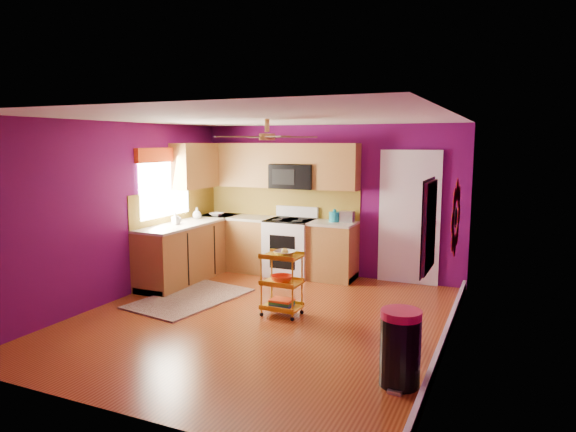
% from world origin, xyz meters
% --- Properties ---
extents(ground, '(5.00, 5.00, 0.00)m').
position_xyz_m(ground, '(0.00, 0.00, 0.00)').
color(ground, maroon).
rests_on(ground, ground).
extents(room_envelope, '(4.54, 5.04, 2.52)m').
position_xyz_m(room_envelope, '(0.03, 0.00, 1.63)').
color(room_envelope, '#5C0A52').
rests_on(room_envelope, ground).
extents(lower_cabinets, '(2.81, 2.31, 0.94)m').
position_xyz_m(lower_cabinets, '(-1.35, 1.82, 0.43)').
color(lower_cabinets, brown).
rests_on(lower_cabinets, ground).
extents(electric_range, '(0.76, 0.66, 1.13)m').
position_xyz_m(electric_range, '(-0.55, 2.17, 0.48)').
color(electric_range, white).
rests_on(electric_range, ground).
extents(upper_cabinetry, '(2.80, 2.30, 1.26)m').
position_xyz_m(upper_cabinetry, '(-1.24, 2.17, 1.80)').
color(upper_cabinetry, brown).
rests_on(upper_cabinetry, ground).
extents(left_window, '(0.08, 1.35, 1.08)m').
position_xyz_m(left_window, '(-2.22, 1.05, 1.74)').
color(left_window, white).
rests_on(left_window, ground).
extents(panel_door, '(0.95, 0.11, 2.15)m').
position_xyz_m(panel_door, '(1.35, 2.47, 1.02)').
color(panel_door, white).
rests_on(panel_door, ground).
extents(right_wall_art, '(0.04, 2.74, 1.04)m').
position_xyz_m(right_wall_art, '(2.23, -0.34, 1.44)').
color(right_wall_art, black).
rests_on(right_wall_art, ground).
extents(ceiling_fan, '(1.01, 1.01, 0.26)m').
position_xyz_m(ceiling_fan, '(0.00, 0.20, 2.29)').
color(ceiling_fan, '#BF8C3F').
rests_on(ceiling_fan, ground).
extents(shag_rug, '(1.30, 1.84, 0.02)m').
position_xyz_m(shag_rug, '(-1.30, 0.33, 0.01)').
color(shag_rug, black).
rests_on(shag_rug, ground).
extents(rolling_cart, '(0.49, 0.36, 0.88)m').
position_xyz_m(rolling_cart, '(0.18, 0.25, 0.45)').
color(rolling_cart, gold).
rests_on(rolling_cart, ground).
extents(trash_can, '(0.39, 0.42, 0.71)m').
position_xyz_m(trash_can, '(1.96, -1.06, 0.36)').
color(trash_can, black).
rests_on(trash_can, ground).
extents(teal_kettle, '(0.18, 0.18, 0.21)m').
position_xyz_m(teal_kettle, '(0.19, 2.26, 1.02)').
color(teal_kettle, teal).
rests_on(teal_kettle, lower_cabinets).
extents(toaster, '(0.22, 0.15, 0.18)m').
position_xyz_m(toaster, '(0.39, 2.29, 1.03)').
color(toaster, beige).
rests_on(toaster, lower_cabinets).
extents(soap_bottle_a, '(0.09, 0.09, 0.20)m').
position_xyz_m(soap_bottle_a, '(-1.98, 0.95, 1.04)').
color(soap_bottle_a, '#EA3F72').
rests_on(soap_bottle_a, lower_cabinets).
extents(soap_bottle_b, '(0.15, 0.15, 0.19)m').
position_xyz_m(soap_bottle_b, '(-2.03, 1.63, 1.03)').
color(soap_bottle_b, white).
rests_on(soap_bottle_b, lower_cabinets).
extents(counter_dish, '(0.24, 0.24, 0.06)m').
position_xyz_m(counter_dish, '(-1.90, 2.03, 0.97)').
color(counter_dish, white).
rests_on(counter_dish, lower_cabinets).
extents(counter_cup, '(0.12, 0.12, 0.10)m').
position_xyz_m(counter_cup, '(-2.00, 1.03, 0.99)').
color(counter_cup, white).
rests_on(counter_cup, lower_cabinets).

